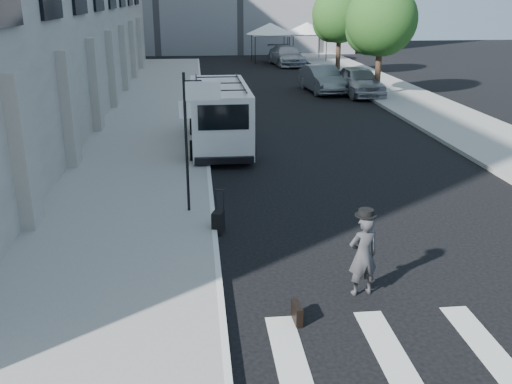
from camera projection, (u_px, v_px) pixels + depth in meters
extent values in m
plane|color=black|center=(313.00, 266.00, 11.95)|extent=(120.00, 120.00, 0.00)
cube|color=gray|center=(155.00, 115.00, 26.53)|extent=(4.50, 48.00, 0.15)
cube|color=gray|center=(401.00, 96.00, 31.61)|extent=(4.00, 56.00, 0.15)
cylinder|color=black|center=(186.00, 144.00, 14.07)|extent=(0.07, 0.07, 3.50)
cube|color=white|center=(185.00, 110.00, 13.81)|extent=(0.30, 0.03, 0.42)
cube|color=white|center=(203.00, 91.00, 13.69)|extent=(0.85, 0.06, 0.45)
cylinder|color=black|center=(378.00, 72.00, 31.04)|extent=(0.32, 0.32, 2.80)
sphere|color=#143E14|center=(382.00, 20.00, 30.14)|extent=(3.80, 3.80, 3.80)
sphere|color=#143E14|center=(370.00, 30.00, 30.85)|extent=(2.66, 2.66, 2.66)
cylinder|color=black|center=(338.00, 55.00, 39.49)|extent=(0.32, 0.32, 2.80)
sphere|color=#143E14|center=(340.00, 14.00, 38.60)|extent=(3.80, 3.80, 3.80)
sphere|color=#143E14|center=(332.00, 23.00, 39.31)|extent=(2.66, 2.66, 2.66)
cylinder|color=black|center=(255.00, 50.00, 46.23)|extent=(0.06, 0.06, 2.20)
cylinder|color=black|center=(289.00, 50.00, 46.51)|extent=(0.06, 0.06, 2.20)
cylinder|color=black|center=(252.00, 47.00, 48.86)|extent=(0.06, 0.06, 2.20)
cylinder|color=black|center=(284.00, 47.00, 49.14)|extent=(0.06, 0.06, 2.20)
cube|color=white|center=(270.00, 35.00, 47.31)|extent=(3.00, 3.00, 0.12)
cone|color=white|center=(270.00, 28.00, 47.15)|extent=(4.00, 4.00, 0.90)
cylinder|color=black|center=(293.00, 50.00, 47.02)|extent=(0.06, 0.06, 2.20)
cylinder|color=black|center=(326.00, 49.00, 47.30)|extent=(0.06, 0.06, 2.20)
cylinder|color=black|center=(288.00, 47.00, 49.65)|extent=(0.06, 0.06, 2.20)
cylinder|color=black|center=(319.00, 46.00, 49.93)|extent=(0.06, 0.06, 2.20)
cube|color=white|center=(307.00, 34.00, 48.10)|extent=(3.00, 3.00, 0.12)
cone|color=white|center=(307.00, 28.00, 47.93)|extent=(4.00, 4.00, 0.90)
imported|color=#37373A|center=(363.00, 255.00, 10.61)|extent=(0.64, 0.49, 1.59)
cube|color=black|center=(297.00, 313.00, 9.88)|extent=(0.15, 0.45, 0.34)
cube|color=black|center=(218.00, 222.00, 13.54)|extent=(0.34, 0.43, 0.54)
cylinder|color=black|center=(216.00, 200.00, 13.55)|extent=(0.02, 0.02, 0.51)
cylinder|color=black|center=(223.00, 200.00, 13.51)|extent=(0.02, 0.02, 0.51)
cube|color=black|center=(219.00, 190.00, 13.44)|extent=(0.20, 0.09, 0.03)
cube|color=silver|center=(219.00, 115.00, 20.72)|extent=(2.05, 5.47, 2.12)
cube|color=silver|center=(216.00, 112.00, 23.69)|extent=(1.93, 0.92, 1.11)
cube|color=black|center=(223.00, 117.00, 18.03)|extent=(1.62, 0.09, 0.81)
cylinder|color=black|center=(193.00, 127.00, 22.71)|extent=(0.29, 0.77, 0.77)
cylinder|color=black|center=(241.00, 126.00, 22.91)|extent=(0.29, 0.77, 0.77)
cylinder|color=black|center=(194.00, 152.00, 19.20)|extent=(0.29, 0.77, 0.77)
cylinder|color=black|center=(251.00, 150.00, 19.40)|extent=(0.29, 0.77, 0.77)
imported|color=#9C9EA4|center=(359.00, 81.00, 31.92)|extent=(2.18, 4.88, 1.63)
imported|color=slate|center=(322.00, 79.00, 33.03)|extent=(2.03, 4.74, 1.52)
imported|color=#9D9FA4|center=(286.00, 56.00, 45.52)|extent=(2.75, 5.49, 1.53)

